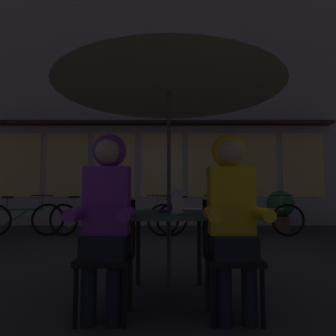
{
  "coord_description": "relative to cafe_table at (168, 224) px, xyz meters",
  "views": [
    {
      "loc": [
        -0.01,
        -2.71,
        0.96
      ],
      "look_at": [
        0.0,
        0.22,
        1.17
      ],
      "focal_mm": 31.46,
      "sensor_mm": 36.0,
      "label": 1
    }
  ],
  "objects": [
    {
      "name": "bicycle_second",
      "position": [
        -1.66,
        3.28,
        -0.29
      ],
      "size": [
        1.65,
        0.41,
        0.84
      ],
      "color": "black",
      "rests_on": "ground_plane"
    },
    {
      "name": "patio_umbrella",
      "position": [
        0.0,
        0.0,
        1.42
      ],
      "size": [
        2.1,
        2.1,
        2.31
      ],
      "color": "#4C4C51",
      "rests_on": "ground_plane"
    },
    {
      "name": "potted_plant",
      "position": [
        2.55,
        4.0,
        -0.09
      ],
      "size": [
        0.6,
        0.6,
        0.92
      ],
      "color": "brown",
      "rests_on": "ground_plane"
    },
    {
      "name": "bicycle_nearest",
      "position": [
        -3.0,
        3.34,
        -0.29
      ],
      "size": [
        1.67,
        0.32,
        0.84
      ],
      "color": "black",
      "rests_on": "ground_plane"
    },
    {
      "name": "person_left_hooded",
      "position": [
        -0.48,
        -0.43,
        0.21
      ],
      "size": [
        0.45,
        0.56,
        1.4
      ],
      "color": "black",
      "rests_on": "ground_plane"
    },
    {
      "name": "shopfront_building",
      "position": [
        -0.18,
        5.39,
        2.45
      ],
      "size": [
        10.0,
        0.93,
        6.2
      ],
      "color": "#9E9389",
      "rests_on": "ground_plane"
    },
    {
      "name": "chair_left",
      "position": [
        -0.48,
        -0.37,
        -0.15
      ],
      "size": [
        0.4,
        0.4,
        0.87
      ],
      "color": "black",
      "rests_on": "ground_plane"
    },
    {
      "name": "person_right_hooded",
      "position": [
        0.48,
        -0.43,
        0.21
      ],
      "size": [
        0.45,
        0.56,
        1.4
      ],
      "color": "black",
      "rests_on": "ground_plane"
    },
    {
      "name": "bicycle_third",
      "position": [
        -0.62,
        3.32,
        -0.29
      ],
      "size": [
        1.68,
        0.18,
        0.84
      ],
      "color": "black",
      "rests_on": "ground_plane"
    },
    {
      "name": "chair_right",
      "position": [
        0.48,
        -0.37,
        -0.15
      ],
      "size": [
        0.4,
        0.4,
        0.87
      ],
      "color": "black",
      "rests_on": "ground_plane"
    },
    {
      "name": "ground_plane",
      "position": [
        0.0,
        0.0,
        -0.64
      ],
      "size": [
        60.0,
        60.0,
        0.0
      ],
      "primitive_type": "plane",
      "color": "#2D2B28"
    },
    {
      "name": "lantern",
      "position": [
        0.07,
        -0.05,
        0.22
      ],
      "size": [
        0.11,
        0.11,
        0.23
      ],
      "color": "white",
      "rests_on": "cafe_table"
    },
    {
      "name": "book",
      "position": [
        0.01,
        0.08,
        0.11
      ],
      "size": [
        0.21,
        0.16,
        0.02
      ],
      "primitive_type": "cube",
      "rotation": [
        0.0,
        0.0,
        0.1
      ],
      "color": "#661E7A",
      "rests_on": "cafe_table"
    },
    {
      "name": "bicycle_fourth",
      "position": [
        0.58,
        3.45,
        -0.29
      ],
      "size": [
        1.68,
        0.17,
        0.84
      ],
      "color": "black",
      "rests_on": "ground_plane"
    },
    {
      "name": "cafe_table",
      "position": [
        0.0,
        0.0,
        0.0
      ],
      "size": [
        0.72,
        0.72,
        0.74
      ],
      "color": "#42664C",
      "rests_on": "ground_plane"
    },
    {
      "name": "bicycle_fifth",
      "position": [
        1.93,
        3.39,
        -0.29
      ],
      "size": [
        1.67,
        0.25,
        0.84
      ],
      "color": "black",
      "rests_on": "ground_plane"
    }
  ]
}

